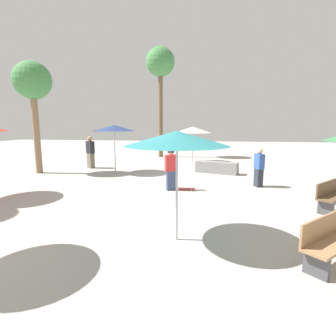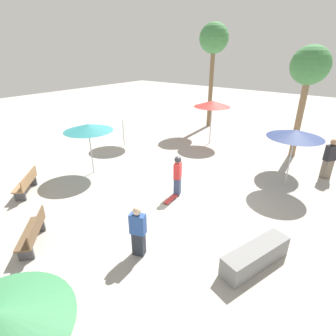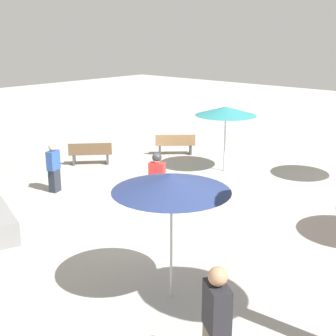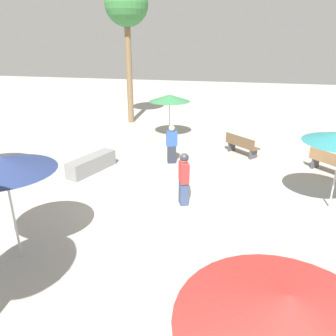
{
  "view_description": "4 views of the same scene",
  "coord_description": "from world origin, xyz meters",
  "px_view_note": "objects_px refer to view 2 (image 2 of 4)",
  "views": [
    {
      "loc": [
        -10.09,
        -1.35,
        2.44
      ],
      "look_at": [
        -0.44,
        0.14,
        0.83
      ],
      "focal_mm": 28.0,
      "sensor_mm": 36.0,
      "label": 1
    },
    {
      "loc": [
        4.71,
        -7.43,
        5.29
      ],
      "look_at": [
        -0.93,
        -0.06,
        1.06
      ],
      "focal_mm": 28.0,
      "sensor_mm": 36.0,
      "label": 2
    },
    {
      "loc": [
        8.53,
        8.54,
        4.86
      ],
      "look_at": [
        -0.65,
        0.31,
        1.22
      ],
      "focal_mm": 50.0,
      "sensor_mm": 36.0,
      "label": 3
    },
    {
      "loc": [
        -2.0,
        8.77,
        4.71
      ],
      "look_at": [
        0.04,
        -0.35,
        0.98
      ],
      "focal_mm": 35.0,
      "sensor_mm": 36.0,
      "label": 4
    }
  ],
  "objects_px": {
    "bystander_watching": "(138,231)",
    "bystander_far": "(329,159)",
    "bench_far": "(33,232)",
    "shade_umbrella_teal": "(88,128)",
    "shade_umbrella_red": "(212,104)",
    "palm_tree_center_right": "(310,69)",
    "shade_umbrella_navy": "(295,134)",
    "skater_main": "(178,174)",
    "bench_near": "(26,183)",
    "skateboard": "(171,199)",
    "palm_tree_far_back": "(214,41)",
    "concrete_ledge": "(255,256)",
    "shade_umbrella_white": "(122,113)"
  },
  "relations": [
    {
      "from": "concrete_ledge",
      "to": "shade_umbrella_red",
      "type": "distance_m",
      "value": 10.22
    },
    {
      "from": "skateboard",
      "to": "bystander_far",
      "type": "relative_size",
      "value": 0.45
    },
    {
      "from": "bench_far",
      "to": "palm_tree_center_right",
      "type": "relative_size",
      "value": 0.27
    },
    {
      "from": "shade_umbrella_white",
      "to": "palm_tree_center_right",
      "type": "relative_size",
      "value": 0.39
    },
    {
      "from": "bystander_watching",
      "to": "bystander_far",
      "type": "xyz_separation_m",
      "value": [
        3.33,
        8.64,
        0.13
      ]
    },
    {
      "from": "skateboard",
      "to": "shade_umbrella_navy",
      "type": "relative_size",
      "value": 0.33
    },
    {
      "from": "concrete_ledge",
      "to": "skateboard",
      "type": "bearing_deg",
      "value": 160.96
    },
    {
      "from": "shade_umbrella_red",
      "to": "bystander_far",
      "type": "height_order",
      "value": "shade_umbrella_red"
    },
    {
      "from": "shade_umbrella_navy",
      "to": "bystander_far",
      "type": "distance_m",
      "value": 2.65
    },
    {
      "from": "bystander_watching",
      "to": "bench_near",
      "type": "bearing_deg",
      "value": 162.23
    },
    {
      "from": "skater_main",
      "to": "palm_tree_center_right",
      "type": "height_order",
      "value": "palm_tree_center_right"
    },
    {
      "from": "skater_main",
      "to": "bench_near",
      "type": "bearing_deg",
      "value": -76.76
    },
    {
      "from": "skateboard",
      "to": "bench_near",
      "type": "relative_size",
      "value": 0.56
    },
    {
      "from": "bench_near",
      "to": "bystander_far",
      "type": "xyz_separation_m",
      "value": [
        9.27,
        8.82,
        0.48
      ]
    },
    {
      "from": "concrete_ledge",
      "to": "shade_umbrella_teal",
      "type": "relative_size",
      "value": 0.95
    },
    {
      "from": "palm_tree_center_right",
      "to": "bystander_watching",
      "type": "distance_m",
      "value": 11.27
    },
    {
      "from": "shade_umbrella_white",
      "to": "shade_umbrella_teal",
      "type": "bearing_deg",
      "value": -64.81
    },
    {
      "from": "shade_umbrella_navy",
      "to": "shade_umbrella_teal",
      "type": "height_order",
      "value": "shade_umbrella_navy"
    },
    {
      "from": "bench_far",
      "to": "bystander_watching",
      "type": "bearing_deg",
      "value": -107.27
    },
    {
      "from": "skater_main",
      "to": "bench_near",
      "type": "height_order",
      "value": "skater_main"
    },
    {
      "from": "shade_umbrella_red",
      "to": "concrete_ledge",
      "type": "bearing_deg",
      "value": -54.0
    },
    {
      "from": "concrete_ledge",
      "to": "shade_umbrella_navy",
      "type": "distance_m",
      "value": 5.57
    },
    {
      "from": "skater_main",
      "to": "palm_tree_center_right",
      "type": "relative_size",
      "value": 0.29
    },
    {
      "from": "bench_far",
      "to": "shade_umbrella_teal",
      "type": "relative_size",
      "value": 0.64
    },
    {
      "from": "shade_umbrella_red",
      "to": "palm_tree_center_right",
      "type": "relative_size",
      "value": 0.47
    },
    {
      "from": "concrete_ledge",
      "to": "shade_umbrella_white",
      "type": "distance_m",
      "value": 10.98
    },
    {
      "from": "palm_tree_center_right",
      "to": "bystander_watching",
      "type": "relative_size",
      "value": 3.55
    },
    {
      "from": "palm_tree_far_back",
      "to": "skateboard",
      "type": "bearing_deg",
      "value": -67.93
    },
    {
      "from": "bench_far",
      "to": "shade_umbrella_navy",
      "type": "distance_m",
      "value": 9.8
    },
    {
      "from": "skateboard",
      "to": "shade_umbrella_navy",
      "type": "height_order",
      "value": "shade_umbrella_navy"
    },
    {
      "from": "skateboard",
      "to": "concrete_ledge",
      "type": "distance_m",
      "value": 3.98
    },
    {
      "from": "concrete_ledge",
      "to": "bystander_watching",
      "type": "height_order",
      "value": "bystander_watching"
    },
    {
      "from": "skater_main",
      "to": "shade_umbrella_navy",
      "type": "height_order",
      "value": "shade_umbrella_navy"
    },
    {
      "from": "bench_far",
      "to": "shade_umbrella_navy",
      "type": "height_order",
      "value": "shade_umbrella_navy"
    },
    {
      "from": "shade_umbrella_teal",
      "to": "palm_tree_far_back",
      "type": "distance_m",
      "value": 11.06
    },
    {
      "from": "bench_far",
      "to": "shade_umbrella_teal",
      "type": "height_order",
      "value": "shade_umbrella_teal"
    },
    {
      "from": "palm_tree_far_back",
      "to": "bystander_far",
      "type": "distance_m",
      "value": 10.74
    },
    {
      "from": "palm_tree_far_back",
      "to": "bystander_far",
      "type": "height_order",
      "value": "palm_tree_far_back"
    },
    {
      "from": "skateboard",
      "to": "palm_tree_far_back",
      "type": "relative_size",
      "value": 0.12
    },
    {
      "from": "skater_main",
      "to": "bench_far",
      "type": "distance_m",
      "value": 5.23
    },
    {
      "from": "shade_umbrella_teal",
      "to": "bystander_far",
      "type": "distance_m",
      "value": 10.65
    },
    {
      "from": "bench_near",
      "to": "palm_tree_center_right",
      "type": "distance_m",
      "value": 13.62
    },
    {
      "from": "bench_near",
      "to": "palm_tree_center_right",
      "type": "relative_size",
      "value": 0.26
    },
    {
      "from": "shade_umbrella_white",
      "to": "shade_umbrella_teal",
      "type": "relative_size",
      "value": 0.91
    },
    {
      "from": "bench_far",
      "to": "bystander_far",
      "type": "distance_m",
      "value": 11.88
    },
    {
      "from": "shade_umbrella_red",
      "to": "palm_tree_far_back",
      "type": "distance_m",
      "value": 5.22
    },
    {
      "from": "skater_main",
      "to": "concrete_ledge",
      "type": "xyz_separation_m",
      "value": [
        3.83,
        -1.81,
        -0.58
      ]
    },
    {
      "from": "skater_main",
      "to": "shade_umbrella_white",
      "type": "bearing_deg",
      "value": -138.42
    },
    {
      "from": "skater_main",
      "to": "palm_tree_far_back",
      "type": "relative_size",
      "value": 0.23
    },
    {
      "from": "shade_umbrella_teal",
      "to": "bystander_far",
      "type": "bearing_deg",
      "value": 34.6
    }
  ]
}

